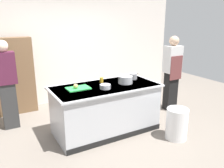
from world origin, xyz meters
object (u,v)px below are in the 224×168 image
(stock_pot, at_px, (125,80))
(person_guest, at_px, (7,83))
(person_chef, at_px, (172,72))
(trash_bin, at_px, (177,124))
(bookshelf, at_px, (8,77))
(juice_cup, at_px, (102,80))
(mixing_bowl, at_px, (105,87))
(onion, at_px, (76,86))
(sauce_pan, at_px, (133,76))

(stock_pot, height_order, person_guest, person_guest)
(stock_pot, xyz_separation_m, person_chef, (1.44, 0.25, -0.06))
(trash_bin, bearing_deg, bookshelf, 132.15)
(juice_cup, bearing_deg, trash_bin, -50.78)
(mixing_bowl, bearing_deg, person_chef, 10.62)
(juice_cup, bearing_deg, mixing_bowl, -108.14)
(onion, height_order, juice_cup, onion)
(mixing_bowl, distance_m, bookshelf, 2.39)
(trash_bin, height_order, person_guest, person_guest)
(onion, xyz_separation_m, person_guest, (-1.01, 0.99, -0.05))
(bookshelf, bearing_deg, juice_cup, -45.88)
(stock_pot, xyz_separation_m, trash_bin, (0.55, -0.85, -0.69))
(sauce_pan, bearing_deg, bookshelf, 142.88)
(onion, bearing_deg, person_chef, 3.51)
(stock_pot, relative_size, sauce_pan, 1.50)
(onion, xyz_separation_m, trash_bin, (1.52, -0.95, -0.68))
(stock_pot, bearing_deg, person_guest, 150.93)
(sauce_pan, bearing_deg, stock_pot, -148.88)
(mixing_bowl, height_order, person_chef, person_chef)
(person_chef, bearing_deg, mixing_bowl, 106.62)
(juice_cup, xyz_separation_m, trash_bin, (0.92, -1.13, -0.67))
(juice_cup, bearing_deg, sauce_pan, -7.98)
(mixing_bowl, distance_m, person_chef, 1.97)
(onion, bearing_deg, trash_bin, -32.18)
(trash_bin, height_order, person_chef, person_chef)
(stock_pot, xyz_separation_m, juice_cup, (-0.37, 0.28, -0.02))
(trash_bin, height_order, bookshelf, bookshelf)
(onion, bearing_deg, juice_cup, 16.38)
(sauce_pan, height_order, juice_cup, sauce_pan)
(sauce_pan, bearing_deg, onion, -176.35)
(onion, distance_m, juice_cup, 0.62)
(mixing_bowl, bearing_deg, juice_cup, 71.86)
(mixing_bowl, bearing_deg, bookshelf, 125.36)
(trash_bin, xyz_separation_m, bookshelf, (-2.43, 2.69, 0.57))
(sauce_pan, relative_size, juice_cup, 2.24)
(person_chef, bearing_deg, trash_bin, 147.27)
(juice_cup, xyz_separation_m, bookshelf, (-1.51, 1.56, -0.10))
(onion, distance_m, bookshelf, 1.96)
(stock_pot, relative_size, person_guest, 0.20)
(sauce_pan, xyz_separation_m, mixing_bowl, (-0.80, -0.30, -0.02))
(sauce_pan, height_order, bookshelf, bookshelf)
(bookshelf, bearing_deg, mixing_bowl, -54.64)
(stock_pot, distance_m, bookshelf, 2.63)
(onion, xyz_separation_m, stock_pot, (0.96, -0.10, 0.01))
(person_guest, distance_m, bookshelf, 0.75)
(onion, xyz_separation_m, juice_cup, (0.59, 0.17, -0.01))
(juice_cup, relative_size, person_guest, 0.06)
(trash_bin, bearing_deg, stock_pot, 122.98)
(juice_cup, bearing_deg, onion, -163.62)
(stock_pot, bearing_deg, juice_cup, 143.05)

